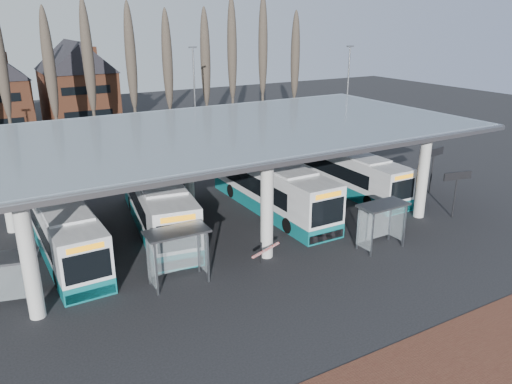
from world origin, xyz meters
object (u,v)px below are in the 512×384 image
bus_0 (63,229)px  bus_3 (349,172)px  bus_1 (157,203)px  shelter_2 (381,215)px  shelter_0 (3,272)px  shelter_1 (176,244)px  bus_2 (271,187)px

bus_0 → bus_3: bearing=0.5°
bus_1 → shelter_2: bearing=-33.8°
bus_3 → shelter_0: bus_3 is taller
shelter_0 → bus_0: bearing=69.9°
shelter_1 → shelter_2: (11.66, -2.01, -0.12)m
bus_1 → shelter_0: (-9.22, -6.07, 0.42)m
bus_0 → shelter_0: 6.00m
shelter_2 → bus_2: bearing=104.3°
bus_1 → shelter_1: size_ratio=4.04×
bus_3 → shelter_2: size_ratio=3.78×
bus_0 → shelter_0: size_ratio=3.51×
shelter_1 → shelter_2: shelter_1 is taller
bus_3 → shelter_2: 10.16m
bus_2 → shelter_1: bus_2 is taller
bus_0 → shelter_0: bearing=-125.0°
bus_3 → shelter_1: bus_3 is taller
bus_1 → shelter_2: (10.13, -9.31, 0.36)m
bus_2 → shelter_1: size_ratio=4.01×
bus_2 → shelter_2: size_ratio=4.25×
bus_0 → shelter_1: size_ratio=3.70×
shelter_0 → shelter_2: size_ratio=1.12×
bus_3 → shelter_0: size_ratio=3.38×
bus_1 → shelter_0: 11.05m
bus_0 → bus_1: bus_1 is taller
bus_1 → bus_3: 15.20m
shelter_1 → shelter_0: bearing=171.9°
shelter_0 → shelter_1: size_ratio=1.05×
bus_1 → shelter_0: size_ratio=3.83×
shelter_0 → shelter_1: 7.78m
bus_1 → bus_3: bus_1 is taller
bus_2 → bus_1: bearing=173.2°
shelter_0 → shelter_1: shelter_1 is taller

